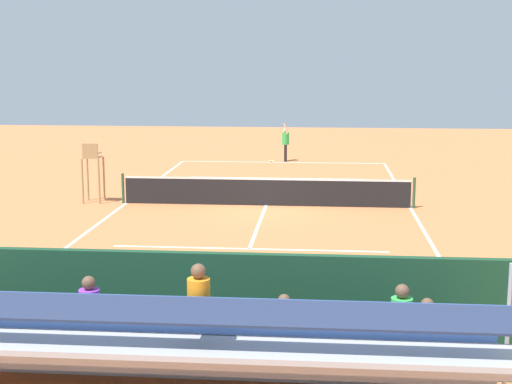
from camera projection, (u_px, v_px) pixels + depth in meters
name	position (u px, v px, depth m)	size (l,w,h in m)	color
ground_plane	(266.00, 206.00, 26.11)	(60.00, 60.00, 0.00)	#D17542
court_line_markings	(266.00, 205.00, 26.14)	(10.10, 22.20, 0.01)	white
tennis_net	(266.00, 191.00, 26.02)	(10.30, 0.10, 1.07)	black
backdrop_wall	(203.00, 312.00, 12.21)	(18.00, 0.16, 2.00)	#194228
bleacher_stand	(193.00, 348.00, 10.91)	(9.06, 2.40, 2.48)	#B2B2B7
umpire_chair	(92.00, 166.00, 26.46)	(0.67, 0.67, 2.14)	#A88456
courtside_bench	(358.00, 326.00, 12.78)	(1.80, 0.40, 0.93)	#234C2D
equipment_bag	(260.00, 347.00, 12.86)	(0.90, 0.36, 0.36)	#334C8C
tennis_player	(286.00, 141.00, 37.12)	(0.38, 0.54, 1.93)	black
tennis_racket	(271.00, 161.00, 37.36)	(0.31, 0.56, 0.03)	black
tennis_ball_near	(261.00, 171.00, 33.85)	(0.07, 0.07, 0.07)	#CCDB33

